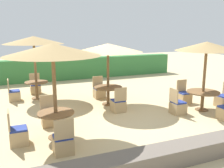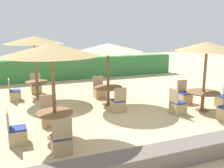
{
  "view_description": "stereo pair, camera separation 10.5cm",
  "coord_description": "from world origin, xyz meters",
  "views": [
    {
      "loc": [
        -3.53,
        -7.96,
        2.92
      ],
      "look_at": [
        0.0,
        0.6,
        0.9
      ],
      "focal_mm": 40.0,
      "sensor_mm": 36.0,
      "label": 1
    },
    {
      "loc": [
        -3.43,
        -8.0,
        2.92
      ],
      "look_at": [
        0.0,
        0.6,
        0.9
      ],
      "focal_mm": 40.0,
      "sensor_mm": 36.0,
      "label": 2
    }
  ],
  "objects": [
    {
      "name": "ground_plane",
      "position": [
        0.0,
        0.0,
        0.0
      ],
      "size": [
        40.0,
        40.0,
        0.0
      ],
      "primitive_type": "plane",
      "color": "#C6B284"
    },
    {
      "name": "hedge_row",
      "position": [
        0.0,
        6.7,
        0.64
      ],
      "size": [
        13.0,
        0.7,
        1.27
      ],
      "primitive_type": "cube",
      "color": "#387A3D",
      "rests_on": "ground_plane"
    },
    {
      "name": "stone_border",
      "position": [
        0.0,
        -3.78,
        0.2
      ],
      "size": [
        10.0,
        0.56,
        0.41
      ],
      "primitive_type": "cube",
      "color": "#6B6056",
      "rests_on": "ground_plane"
    },
    {
      "name": "parasol_center",
      "position": [
        -0.03,
        0.94,
        2.24
      ],
      "size": [
        2.66,
        2.66,
        2.41
      ],
      "color": "brown",
      "rests_on": "ground_plane"
    },
    {
      "name": "round_table_center",
      "position": [
        -0.03,
        0.94,
        0.58
      ],
      "size": [
        1.12,
        1.12,
        0.72
      ],
      "color": "brown",
      "rests_on": "ground_plane"
    },
    {
      "name": "patio_chair_center_south",
      "position": [
        -0.01,
        -0.04,
        0.26
      ],
      "size": [
        0.46,
        0.46,
        0.93
      ],
      "color": "tan",
      "rests_on": "ground_plane"
    },
    {
      "name": "patio_chair_center_north",
      "position": [
        -0.03,
        2.0,
        0.26
      ],
      "size": [
        0.46,
        0.46,
        0.93
      ],
      "rotation": [
        0.0,
        0.0,
        3.14
      ],
      "color": "tan",
      "rests_on": "ground_plane"
    },
    {
      "name": "parasol_front_right",
      "position": [
        2.93,
        -1.06,
        2.34
      ],
      "size": [
        2.21,
        2.21,
        2.51
      ],
      "color": "brown",
      "rests_on": "ground_plane"
    },
    {
      "name": "round_table_front_right",
      "position": [
        2.93,
        -1.06,
        0.58
      ],
      "size": [
        1.17,
        1.17,
        0.71
      ],
      "color": "brown",
      "rests_on": "ground_plane"
    },
    {
      "name": "patio_chair_front_right_west",
      "position": [
        1.83,
        -1.05,
        0.26
      ],
      "size": [
        0.46,
        0.46,
        0.93
      ],
      "rotation": [
        0.0,
        0.0,
        -1.57
      ],
      "color": "tan",
      "rests_on": "ground_plane"
    },
    {
      "name": "patio_chair_front_right_north",
      "position": [
        2.9,
        -0.04,
        0.26
      ],
      "size": [
        0.46,
        0.46,
        0.93
      ],
      "rotation": [
        0.0,
        0.0,
        3.14
      ],
      "color": "tan",
      "rests_on": "ground_plane"
    },
    {
      "name": "patio_chair_front_right_east",
      "position": [
        3.99,
        -1.01,
        0.26
      ],
      "size": [
        0.46,
        0.46,
        0.93
      ],
      "rotation": [
        0.0,
        0.0,
        1.57
      ],
      "color": "tan",
      "rests_on": "ground_plane"
    },
    {
      "name": "parasol_back_left",
      "position": [
        -2.55,
        2.92,
        2.49
      ],
      "size": [
        2.47,
        2.47,
        2.66
      ],
      "color": "brown",
      "rests_on": "ground_plane"
    },
    {
      "name": "round_table_back_left",
      "position": [
        -2.55,
        2.92,
        0.57
      ],
      "size": [
        0.98,
        0.98,
        0.74
      ],
      "color": "brown",
      "rests_on": "ground_plane"
    },
    {
      "name": "patio_chair_back_left_north",
      "position": [
        -2.52,
        3.86,
        0.26
      ],
      "size": [
        0.46,
        0.46,
        0.93
      ],
      "rotation": [
        0.0,
        0.0,
        3.14
      ],
      "color": "tan",
      "rests_on": "ground_plane"
    },
    {
      "name": "patio_chair_back_left_west",
      "position": [
        -3.48,
        2.92,
        0.26
      ],
      "size": [
        0.46,
        0.46,
        0.93
      ],
      "rotation": [
        0.0,
        0.0,
        -1.57
      ],
      "color": "tan",
      "rests_on": "ground_plane"
    },
    {
      "name": "parasol_front_left",
      "position": [
        -2.49,
        -1.43,
        2.41
      ],
      "size": [
        2.51,
        2.51,
        2.58
      ],
      "color": "brown",
      "rests_on": "ground_plane"
    },
    {
      "name": "round_table_front_left",
      "position": [
        -2.49,
        -1.43,
        0.56
      ],
      "size": [
        1.0,
        1.0,
        0.73
      ],
      "color": "brown",
      "rests_on": "ground_plane"
    },
    {
      "name": "patio_chair_front_left_south",
      "position": [
        -2.5,
        -2.4,
        0.26
      ],
      "size": [
        0.46,
        0.46,
        0.93
      ],
      "color": "tan",
      "rests_on": "ground_plane"
    },
    {
      "name": "patio_chair_front_left_north",
      "position": [
        -2.54,
        -0.44,
        0.26
      ],
      "size": [
        0.46,
        0.46,
        0.93
      ],
      "rotation": [
        0.0,
        0.0,
        3.14
      ],
      "color": "tan",
      "rests_on": "ground_plane"
    },
    {
      "name": "patio_chair_front_left_west",
      "position": [
        -3.48,
        -1.47,
        0.26
      ],
      "size": [
        0.46,
        0.46,
        0.93
      ],
      "rotation": [
        0.0,
        0.0,
        -1.57
      ],
      "color": "tan",
      "rests_on": "ground_plane"
    }
  ]
}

